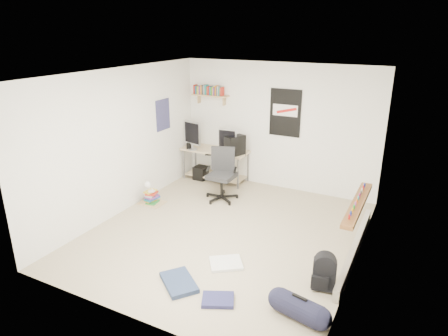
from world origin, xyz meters
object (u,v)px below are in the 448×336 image
at_px(office_chair, 222,175).
at_px(backpack, 324,275).
at_px(duffel_bag, 299,308).
at_px(desk, 216,164).
at_px(book_stack, 152,196).

relative_size(office_chair, backpack, 2.61).
bearing_deg(backpack, duffel_bag, -111.77).
height_order(backpack, duffel_bag, duffel_bag).
bearing_deg(duffel_bag, desk, 143.26).
relative_size(office_chair, duffel_bag, 1.89).
height_order(desk, book_stack, desk).
height_order(office_chair, book_stack, office_chair).
bearing_deg(desk, office_chair, -54.55).
relative_size(desk, duffel_bag, 2.68).
xyz_separation_m(office_chair, duffel_bag, (2.30, -2.53, -0.35)).
bearing_deg(office_chair, duffel_bag, -67.83).
xyz_separation_m(duffel_bag, book_stack, (-3.38, 1.78, 0.01)).
relative_size(desk, book_stack, 3.43).
height_order(desk, backpack, desk).
distance_m(desk, duffel_bag, 4.47).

